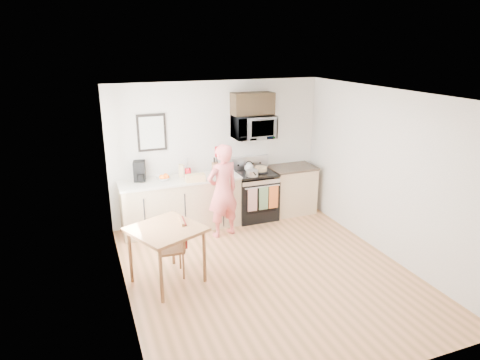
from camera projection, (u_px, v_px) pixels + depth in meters
name	position (u px, v px, depth m)	size (l,w,h in m)	color
floor	(267.00, 272.00, 6.33)	(4.60, 4.60, 0.00)	#9B683C
back_wall	(217.00, 151.00, 7.98)	(4.00, 0.04, 2.60)	white
front_wall	(374.00, 266.00, 3.89)	(4.00, 0.04, 2.60)	white
left_wall	(121.00, 208.00, 5.25)	(0.04, 4.60, 2.60)	white
right_wall	(386.00, 174.00, 6.61)	(0.04, 4.60, 2.60)	white
ceiling	(271.00, 94.00, 5.53)	(4.00, 4.60, 0.04)	silver
window	(116.00, 171.00, 5.90)	(0.06, 1.40, 1.50)	white
cabinet_left	(181.00, 205.00, 7.70)	(2.10, 0.60, 0.90)	tan
countertop_left	(180.00, 180.00, 7.55)	(2.14, 0.64, 0.04)	beige
cabinet_right	(292.00, 190.00, 8.46)	(0.84, 0.60, 0.90)	tan
countertop_right	(292.00, 168.00, 8.31)	(0.88, 0.64, 0.04)	black
range	(255.00, 196.00, 8.17)	(0.76, 0.70, 1.16)	black
microwave	(253.00, 127.00, 7.86)	(0.76, 0.51, 0.42)	silver
upper_cabinet	(253.00, 104.00, 7.77)	(0.76, 0.35, 0.40)	black
wall_art	(152.00, 133.00, 7.41)	(0.50, 0.04, 0.65)	black
wall_trivet	(220.00, 151.00, 7.98)	(0.20, 0.02, 0.20)	red
person	(223.00, 191.00, 7.30)	(0.60, 0.39, 1.64)	#C93739
dining_table	(166.00, 234.00, 5.86)	(1.01, 1.01, 0.83)	brown
chair	(179.00, 239.00, 6.11)	(0.43, 0.39, 0.87)	brown
knife_block	(216.00, 168.00, 7.82)	(0.10, 0.13, 0.21)	brown
utensil_crock	(188.00, 169.00, 7.69)	(0.11, 0.11, 0.34)	red
fruit_bowl	(163.00, 178.00, 7.47)	(0.28, 0.28, 0.11)	white
milk_carton	(181.00, 171.00, 7.63)	(0.09, 0.09, 0.23)	tan
coffee_maker	(140.00, 172.00, 7.42)	(0.24, 0.31, 0.35)	black
bread_bag	(195.00, 178.00, 7.41)	(0.34, 0.16, 0.12)	tan
cake	(261.00, 169.00, 8.02)	(0.29, 0.29, 0.10)	black
kettle	(249.00, 167.00, 8.01)	(0.17, 0.17, 0.21)	white
pot	(252.00, 173.00, 7.75)	(0.22, 0.38, 0.11)	silver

